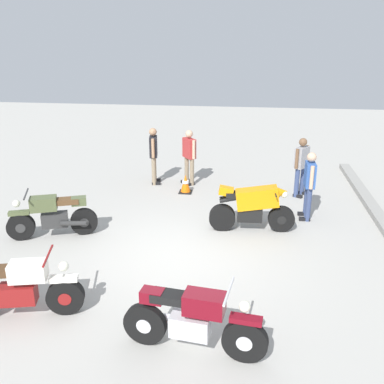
{
  "coord_description": "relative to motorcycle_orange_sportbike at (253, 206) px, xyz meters",
  "views": [
    {
      "loc": [
        7.87,
        1.38,
        4.26
      ],
      "look_at": [
        -1.84,
        0.08,
        0.75
      ],
      "focal_mm": 41.09,
      "sensor_mm": 36.0,
      "label": 1
    }
  ],
  "objects": [
    {
      "name": "person_in_blue_shirt",
      "position": [
        -0.9,
        1.33,
        0.35
      ],
      "size": [
        0.65,
        0.31,
        1.67
      ],
      "rotation": [
        0.0,
        0.0,
        4.73
      ],
      "color": "#384772",
      "rests_on": "ground"
    },
    {
      "name": "person_in_red_shirt",
      "position": [
        -3.15,
        -1.9,
        0.34
      ],
      "size": [
        0.57,
        0.51,
        1.65
      ],
      "rotation": [
        0.0,
        0.0,
        5.35
      ],
      "color": "gray",
      "rests_on": "ground"
    },
    {
      "name": "person_in_black_shirt",
      "position": [
        -3.08,
        -2.96,
        0.37
      ],
      "size": [
        0.66,
        0.38,
        1.69
      ],
      "rotation": [
        0.0,
        0.0,
        1.75
      ],
      "color": "gray",
      "rests_on": "ground"
    },
    {
      "name": "ground_plane",
      "position": [
        1.5,
        -1.52,
        -0.59
      ],
      "size": [
        40.0,
        40.0,
        0.0
      ],
      "primitive_type": "plane",
      "color": "#ADAAA3"
    },
    {
      "name": "motorcycle_orange_sportbike",
      "position": [
        0.0,
        0.0,
        0.0
      ],
      "size": [
        0.7,
        1.96,
        1.14
      ],
      "rotation": [
        0.0,
        0.0,
        1.64
      ],
      "color": "black",
      "rests_on": "ground"
    },
    {
      "name": "motorcycle_cream_vintage",
      "position": [
        3.78,
        -3.63,
        -0.11
      ],
      "size": [
        0.76,
        1.93,
        1.07
      ],
      "rotation": [
        0.0,
        0.0,
        1.81
      ],
      "color": "black",
      "rests_on": "ground"
    },
    {
      "name": "motorcycle_olive_vintage",
      "position": [
        0.92,
        -4.38,
        -0.11
      ],
      "size": [
        0.91,
        1.88,
        1.07
      ],
      "rotation": [
        0.0,
        0.0,
        5.07
      ],
      "color": "black",
      "rests_on": "ground"
    },
    {
      "name": "person_in_gray_shirt",
      "position": [
        -2.54,
        1.3,
        0.34
      ],
      "size": [
        0.58,
        0.5,
        1.64
      ],
      "rotation": [
        0.0,
        0.0,
        0.97
      ],
      "color": "#384772",
      "rests_on": "ground"
    },
    {
      "name": "traffic_cone",
      "position": [
        -2.36,
        -1.89,
        -0.33
      ],
      "size": [
        0.36,
        0.36,
        0.53
      ],
      "color": "black",
      "rests_on": "ground"
    },
    {
      "name": "motorcycle_maroon_cruiser",
      "position": [
        4.27,
        -0.81,
        -0.07
      ],
      "size": [
        0.73,
        2.09,
        1.09
      ],
      "rotation": [
        0.0,
        0.0,
        1.44
      ],
      "color": "black",
      "rests_on": "ground"
    }
  ]
}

